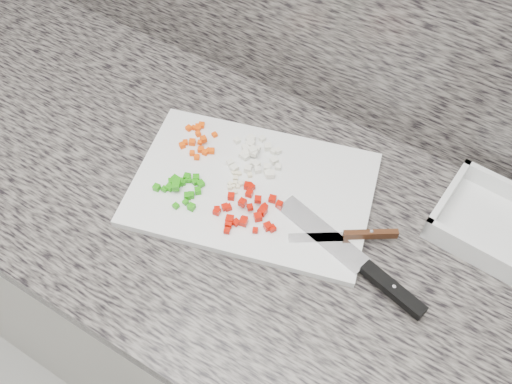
{
  "coord_description": "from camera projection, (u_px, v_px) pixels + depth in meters",
  "views": [
    {
      "loc": [
        0.28,
        0.95,
        1.73
      ],
      "look_at": [
        -0.03,
        1.46,
        0.93
      ],
      "focal_mm": 40.0,
      "sensor_mm": 36.0,
      "label": 1
    }
  ],
  "objects": [
    {
      "name": "chef_knife",
      "position": [
        367.0,
        269.0,
        0.92
      ],
      "size": [
        0.3,
        0.11,
        0.02
      ],
      "rotation": [
        0.0,
        0.0,
        -0.26
      ],
      "color": "white",
      "rests_on": "cutting_board"
    },
    {
      "name": "garlic_pile",
      "position": [
        238.0,
        181.0,
        1.03
      ],
      "size": [
        0.04,
        0.06,
        0.01
      ],
      "color": "beige",
      "rests_on": "cutting_board"
    },
    {
      "name": "cutting_board",
      "position": [
        252.0,
        189.0,
        1.03
      ],
      "size": [
        0.49,
        0.39,
        0.01
      ],
      "primitive_type": "cube",
      "rotation": [
        0.0,
        0.0,
        0.27
      ],
      "color": "silver",
      "rests_on": "countertop"
    },
    {
      "name": "carrot_pile",
      "position": [
        198.0,
        141.0,
        1.08
      ],
      "size": [
        0.08,
        0.09,
        0.02
      ],
      "color": "#F34A05",
      "rests_on": "cutting_board"
    },
    {
      "name": "paring_knife",
      "position": [
        357.0,
        235.0,
        0.96
      ],
      "size": [
        0.16,
        0.11,
        0.02
      ],
      "rotation": [
        0.0,
        0.0,
        0.58
      ],
      "color": "white",
      "rests_on": "cutting_board"
    },
    {
      "name": "countertop",
      "position": [
        264.0,
        223.0,
        1.02
      ],
      "size": [
        3.96,
        0.64,
        0.04
      ],
      "primitive_type": "cube",
      "color": "#625D57",
      "rests_on": "cabinet"
    },
    {
      "name": "onion_pile",
      "position": [
        255.0,
        156.0,
        1.06
      ],
      "size": [
        0.11,
        0.1,
        0.02
      ],
      "color": "white",
      "rests_on": "cutting_board"
    },
    {
      "name": "tray",
      "position": [
        505.0,
        231.0,
        0.97
      ],
      "size": [
        0.24,
        0.18,
        0.05
      ],
      "rotation": [
        0.0,
        0.0,
        -0.07
      ],
      "color": "silver",
      "rests_on": "countertop"
    },
    {
      "name": "cabinet",
      "position": [
        262.0,
        325.0,
        1.38
      ],
      "size": [
        3.92,
        0.62,
        0.86
      ],
      "primitive_type": "cube",
      "color": "beige",
      "rests_on": "ground"
    },
    {
      "name": "red_pepper_pile",
      "position": [
        247.0,
        210.0,
        0.99
      ],
      "size": [
        0.12,
        0.11,
        0.02
      ],
      "color": "#B90E02",
      "rests_on": "cutting_board"
    },
    {
      "name": "green_pepper_pile",
      "position": [
        183.0,
        187.0,
        1.02
      ],
      "size": [
        0.09,
        0.08,
        0.02
      ],
      "color": "#208F0D",
      "rests_on": "cutting_board"
    }
  ]
}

